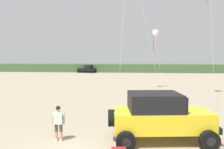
% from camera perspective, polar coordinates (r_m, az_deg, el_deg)
% --- Properties ---
extents(dune_ridge, '(90.00, 8.84, 2.18)m').
position_cam_1_polar(dune_ridge, '(58.27, 1.57, 1.89)').
color(dune_ridge, '#426038').
rests_on(dune_ridge, ground_plane).
extents(jeep, '(4.97, 2.88, 2.26)m').
position_cam_1_polar(jeep, '(9.94, 13.15, -11.03)').
color(jeep, yellow).
rests_on(jeep, ground_plane).
extents(person_watching, '(0.62, 0.33, 1.67)m').
position_cam_1_polar(person_watching, '(10.08, -14.60, -12.40)').
color(person_watching, tan).
rests_on(person_watching, ground_plane).
extents(distant_pickup, '(4.86, 3.10, 1.98)m').
position_cam_1_polar(distant_pickup, '(54.27, -6.88, 1.50)').
color(distant_pickup, black).
rests_on(distant_pickup, ground_plane).
extents(kite_blue_swept, '(1.03, 5.70, 7.34)m').
position_cam_1_polar(kite_blue_swept, '(26.24, 11.79, 10.92)').
color(kite_blue_swept, white).
rests_on(kite_blue_swept, ground_plane).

